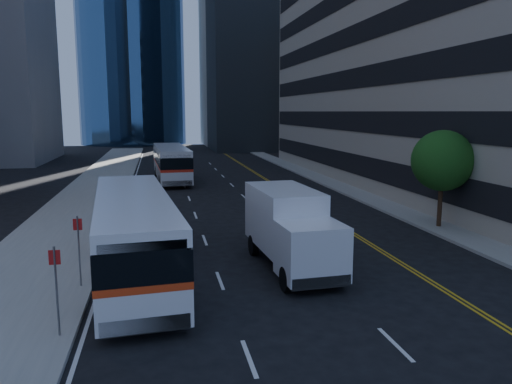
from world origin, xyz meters
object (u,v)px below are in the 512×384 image
Objects in this scene: bus_rear at (171,162)px; box_truck at (291,228)px; bus_front at (134,232)px; street_tree at (442,161)px.

bus_rear is 1.82× the size of box_truck.
bus_front is at bearing 174.62° from box_truck.
street_tree is at bearing 24.16° from box_truck.
box_truck reaches higher than bus_rear.
bus_front is 6.06m from box_truck.
bus_front reaches higher than box_truck.
bus_front is 1.02× the size of bus_rear.
box_truck is (3.91, -26.90, -0.04)m from bus_rear.
bus_front reaches higher than bus_rear.
bus_front is (-15.60, -4.79, -1.95)m from street_tree.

